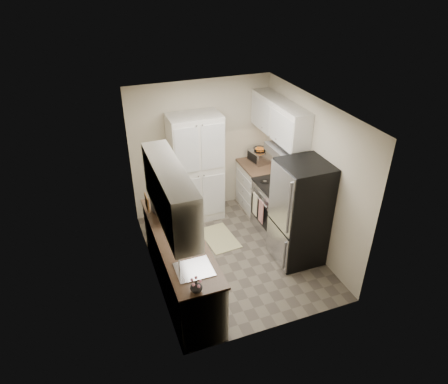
% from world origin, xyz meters
% --- Properties ---
extents(ground, '(3.20, 3.20, 0.00)m').
position_xyz_m(ground, '(0.00, 0.00, 0.00)').
color(ground, '#665B4C').
rests_on(ground, ground).
extents(room_shell, '(2.64, 3.24, 2.52)m').
position_xyz_m(room_shell, '(-0.02, -0.01, 1.63)').
color(room_shell, beige).
rests_on(room_shell, ground).
extents(pantry_cabinet, '(0.90, 0.55, 2.00)m').
position_xyz_m(pantry_cabinet, '(-0.20, 1.32, 1.00)').
color(pantry_cabinet, silver).
rests_on(pantry_cabinet, ground).
extents(base_cabinet_left, '(0.60, 2.30, 0.88)m').
position_xyz_m(base_cabinet_left, '(-0.99, -0.43, 0.44)').
color(base_cabinet_left, silver).
rests_on(base_cabinet_left, ground).
extents(countertop_left, '(0.63, 2.33, 0.04)m').
position_xyz_m(countertop_left, '(-0.99, -0.43, 0.90)').
color(countertop_left, brown).
rests_on(countertop_left, base_cabinet_left).
extents(base_cabinet_right, '(0.60, 0.80, 0.88)m').
position_xyz_m(base_cabinet_right, '(0.99, 1.19, 0.44)').
color(base_cabinet_right, silver).
rests_on(base_cabinet_right, ground).
extents(countertop_right, '(0.63, 0.83, 0.04)m').
position_xyz_m(countertop_right, '(0.99, 1.19, 0.90)').
color(countertop_right, brown).
rests_on(countertop_right, base_cabinet_right).
extents(electric_range, '(0.71, 0.78, 1.13)m').
position_xyz_m(electric_range, '(0.97, 0.39, 0.48)').
color(electric_range, '#B7B7BC').
rests_on(electric_range, ground).
extents(refrigerator, '(0.70, 0.72, 1.70)m').
position_xyz_m(refrigerator, '(0.94, -0.41, 0.85)').
color(refrigerator, '#B7B7BC').
rests_on(refrigerator, ground).
extents(microwave, '(0.44, 0.55, 0.27)m').
position_xyz_m(microwave, '(-1.00, 0.15, 1.06)').
color(microwave, '#BAB9BE').
rests_on(microwave, countertop_left).
extents(wine_bottle, '(0.08, 0.08, 0.34)m').
position_xyz_m(wine_bottle, '(-0.96, 0.57, 1.09)').
color(wine_bottle, black).
rests_on(wine_bottle, countertop_left).
extents(flower_vase, '(0.15, 0.15, 0.15)m').
position_xyz_m(flower_vase, '(-1.07, -1.51, 0.99)').
color(flower_vase, white).
rests_on(flower_vase, countertop_left).
extents(cutting_board, '(0.11, 0.23, 0.30)m').
position_xyz_m(cutting_board, '(-0.89, 0.64, 1.07)').
color(cutting_board, '#45903C').
rests_on(cutting_board, countertop_left).
extents(toaster_oven, '(0.37, 0.43, 0.22)m').
position_xyz_m(toaster_oven, '(1.05, 1.32, 1.03)').
color(toaster_oven, '#A7A7AC').
rests_on(toaster_oven, countertop_right).
extents(fruit_basket, '(0.24, 0.24, 0.10)m').
position_xyz_m(fruit_basket, '(1.04, 1.30, 1.19)').
color(fruit_basket, orange).
rests_on(fruit_basket, toaster_oven).
extents(kitchen_mat, '(0.57, 0.84, 0.01)m').
position_xyz_m(kitchen_mat, '(-0.06, 0.49, 0.01)').
color(kitchen_mat, beige).
rests_on(kitchen_mat, ground).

